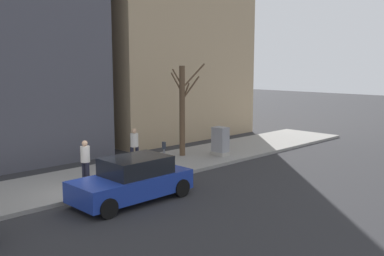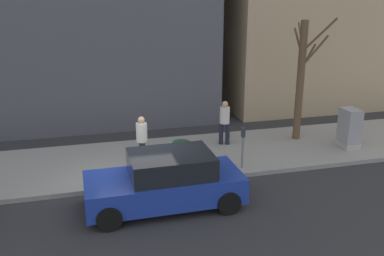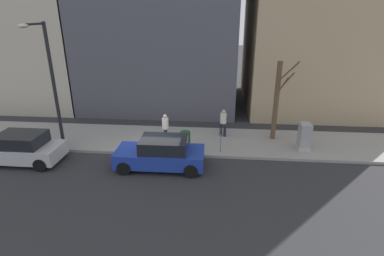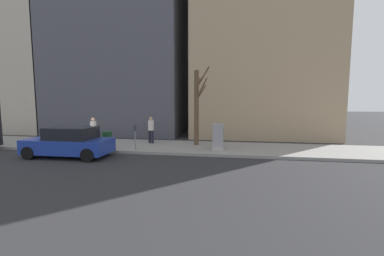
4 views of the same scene
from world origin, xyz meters
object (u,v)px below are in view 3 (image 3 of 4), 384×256
(streetlamp, at_px, (50,77))
(pedestrian_midblock, at_px, (165,127))
(parked_car_silver, at_px, (20,148))
(bare_tree, at_px, (277,99))
(parked_car_blue, at_px, (161,153))
(trash_bin, at_px, (185,140))
(pedestrian_near_meter, at_px, (223,121))
(parking_meter, at_px, (221,138))
(utility_box, at_px, (304,137))

(streetlamp, bearing_deg, pedestrian_midblock, -77.84)
(parked_car_silver, distance_m, bare_tree, 13.70)
(parked_car_blue, distance_m, streetlamp, 6.85)
(bare_tree, distance_m, trash_bin, 5.62)
(pedestrian_near_meter, bearing_deg, parked_car_silver, 43.37)
(streetlamp, bearing_deg, trash_bin, -84.78)
(streetlamp, xyz_separation_m, bare_tree, (2.32, -11.74, -1.47))
(parking_meter, xyz_separation_m, bare_tree, (2.16, -3.08, 1.56))
(parked_car_blue, relative_size, pedestrian_midblock, 2.54)
(streetlamp, relative_size, pedestrian_near_meter, 3.92)
(parked_car_silver, relative_size, streetlamp, 0.65)
(parking_meter, distance_m, trash_bin, 2.00)
(utility_box, height_order, pedestrian_midblock, pedestrian_midblock)
(parked_car_blue, bearing_deg, parking_meter, -60.52)
(pedestrian_midblock, bearing_deg, utility_box, 86.59)
(parked_car_blue, xyz_separation_m, pedestrian_near_meter, (3.88, -2.98, 0.35))
(parking_meter, bearing_deg, parked_car_silver, 99.75)
(pedestrian_midblock, bearing_deg, pedestrian_near_meter, 108.42)
(parking_meter, bearing_deg, pedestrian_near_meter, -3.67)
(utility_box, height_order, streetlamp, streetlamp)
(bare_tree, bearing_deg, streetlamp, 101.19)
(parked_car_blue, bearing_deg, pedestrian_midblock, 4.71)
(utility_box, relative_size, pedestrian_near_meter, 0.86)
(parked_car_blue, height_order, parking_meter, parked_car_blue)
(streetlamp, xyz_separation_m, pedestrian_midblock, (1.20, -5.58, -2.93))
(utility_box, bearing_deg, parked_car_blue, 108.89)
(bare_tree, xyz_separation_m, trash_bin, (-1.71, 4.99, -1.94))
(bare_tree, distance_m, pedestrian_midblock, 6.43)
(trash_bin, xyz_separation_m, pedestrian_near_meter, (1.79, -2.05, 0.49))
(parking_meter, xyz_separation_m, pedestrian_near_meter, (2.24, -0.14, 0.11))
(bare_tree, xyz_separation_m, pedestrian_near_meter, (0.08, 2.93, -1.46))
(utility_box, distance_m, pedestrian_near_meter, 4.54)
(parking_meter, relative_size, pedestrian_near_meter, 0.81)
(parked_car_silver, xyz_separation_m, pedestrian_near_meter, (3.95, -10.08, 0.35))
(parked_car_silver, height_order, trash_bin, parked_car_silver)
(pedestrian_near_meter, height_order, pedestrian_midblock, same)
(parking_meter, bearing_deg, parked_car_blue, 120.16)
(trash_bin, bearing_deg, parked_car_blue, 156.25)
(parked_car_silver, distance_m, trash_bin, 8.32)
(parking_meter, height_order, pedestrian_midblock, pedestrian_midblock)
(parking_meter, height_order, pedestrian_near_meter, pedestrian_near_meter)
(pedestrian_midblock, bearing_deg, trash_bin, 61.53)
(parked_car_blue, relative_size, parked_car_silver, 1.00)
(bare_tree, xyz_separation_m, pedestrian_midblock, (-1.12, 6.16, -1.46))
(bare_tree, bearing_deg, trash_bin, 108.87)
(pedestrian_near_meter, bearing_deg, utility_box, -175.82)
(parked_car_silver, height_order, bare_tree, bare_tree)
(parked_car_silver, bearing_deg, pedestrian_midblock, -68.22)
(parking_meter, height_order, streetlamp, streetlamp)
(pedestrian_near_meter, bearing_deg, pedestrian_midblock, 42.42)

